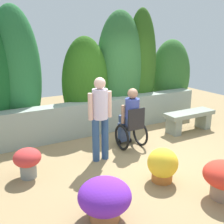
% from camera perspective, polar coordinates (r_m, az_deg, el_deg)
% --- Properties ---
extents(ground_plane, '(12.55, 12.55, 0.00)m').
position_cam_1_polar(ground_plane, '(5.61, 6.05, -9.32)').
color(ground_plane, '#967C54').
extents(stone_retaining_wall, '(5.74, 0.38, 0.83)m').
position_cam_1_polar(stone_retaining_wall, '(6.83, -2.06, -0.81)').
color(stone_retaining_wall, '#8F9C90').
rests_on(stone_retaining_wall, ground).
extents(hedge_backdrop, '(6.85, 1.16, 3.10)m').
position_cam_1_polar(hedge_backdrop, '(7.00, -5.72, 7.99)').
color(hedge_backdrop, '#165121').
rests_on(hedge_backdrop, ground).
extents(stone_bench, '(1.39, 0.44, 0.51)m').
position_cam_1_polar(stone_bench, '(7.17, 16.08, -1.30)').
color(stone_bench, gray).
rests_on(stone_bench, ground).
extents(person_in_wheelchair, '(0.53, 0.66, 1.33)m').
position_cam_1_polar(person_in_wheelchair, '(5.82, 3.98, -1.73)').
color(person_in_wheelchair, black).
rests_on(person_in_wheelchair, ground).
extents(person_standing_companion, '(0.49, 0.30, 1.65)m').
position_cam_1_polar(person_standing_companion, '(5.12, -2.53, -0.39)').
color(person_standing_companion, navy).
rests_on(person_standing_companion, ground).
extents(flower_pot_purple_near, '(0.48, 0.48, 0.53)m').
position_cam_1_polar(flower_pot_purple_near, '(4.92, -17.51, -9.78)').
color(flower_pot_purple_near, gray).
rests_on(flower_pot_purple_near, ground).
extents(flower_pot_terracotta_by_wall, '(0.52, 0.52, 0.59)m').
position_cam_1_polar(flower_pot_terracotta_by_wall, '(4.68, 10.69, -11.01)').
color(flower_pot_terracotta_by_wall, '#B16728').
rests_on(flower_pot_terracotta_by_wall, ground).
extents(flower_pot_red_accent, '(0.64, 0.64, 0.59)m').
position_cam_1_polar(flower_pot_red_accent, '(4.48, 22.72, -12.70)').
color(flower_pot_red_accent, '#937761').
rests_on(flower_pot_red_accent, ground).
extents(flower_pot_small_foreground, '(0.72, 0.72, 0.58)m').
position_cam_1_polar(flower_pot_small_foreground, '(3.74, -1.56, -17.88)').
color(flower_pot_small_foreground, '#AB683D').
rests_on(flower_pot_small_foreground, ground).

